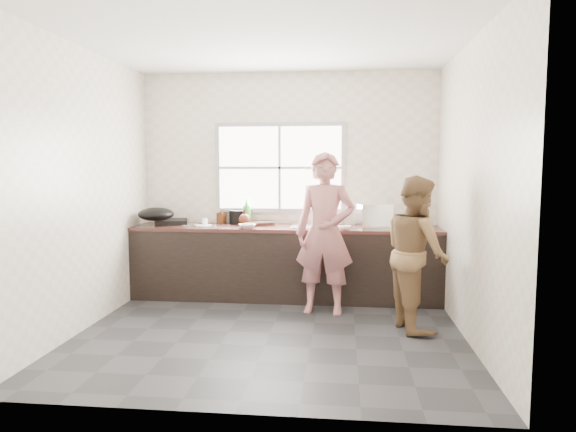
# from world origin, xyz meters

# --- Properties ---
(floor) EXTENTS (3.60, 3.20, 0.01)m
(floor) POSITION_xyz_m (0.00, 0.00, -0.01)
(floor) COLOR #29292C
(floor) RESTS_ON ground
(ceiling) EXTENTS (3.60, 3.20, 0.01)m
(ceiling) POSITION_xyz_m (0.00, 0.00, 2.71)
(ceiling) COLOR silver
(ceiling) RESTS_ON wall_back
(wall_back) EXTENTS (3.60, 0.01, 2.70)m
(wall_back) POSITION_xyz_m (0.00, 1.60, 1.35)
(wall_back) COLOR silver
(wall_back) RESTS_ON ground
(wall_left) EXTENTS (0.01, 3.20, 2.70)m
(wall_left) POSITION_xyz_m (-1.80, 0.00, 1.35)
(wall_left) COLOR beige
(wall_left) RESTS_ON ground
(wall_right) EXTENTS (0.01, 3.20, 2.70)m
(wall_right) POSITION_xyz_m (1.80, 0.00, 1.35)
(wall_right) COLOR silver
(wall_right) RESTS_ON ground
(wall_front) EXTENTS (3.60, 0.01, 2.70)m
(wall_front) POSITION_xyz_m (0.00, -1.60, 1.35)
(wall_front) COLOR silver
(wall_front) RESTS_ON ground
(cabinet) EXTENTS (3.60, 0.62, 0.82)m
(cabinet) POSITION_xyz_m (0.00, 1.29, 0.41)
(cabinet) COLOR black
(cabinet) RESTS_ON floor
(countertop) EXTENTS (3.60, 0.64, 0.04)m
(countertop) POSITION_xyz_m (0.00, 1.29, 0.84)
(countertop) COLOR #391C17
(countertop) RESTS_ON cabinet
(sink) EXTENTS (0.55, 0.45, 0.02)m
(sink) POSITION_xyz_m (0.35, 1.29, 0.86)
(sink) COLOR silver
(sink) RESTS_ON countertop
(faucet) EXTENTS (0.02, 0.02, 0.30)m
(faucet) POSITION_xyz_m (0.35, 1.49, 1.01)
(faucet) COLOR silver
(faucet) RESTS_ON countertop
(window_frame) EXTENTS (1.60, 0.05, 1.10)m
(window_frame) POSITION_xyz_m (-0.10, 1.59, 1.55)
(window_frame) COLOR #9EA0A5
(window_frame) RESTS_ON wall_back
(window_glazing) EXTENTS (1.50, 0.01, 1.00)m
(window_glazing) POSITION_xyz_m (-0.10, 1.57, 1.55)
(window_glazing) COLOR white
(window_glazing) RESTS_ON window_frame
(woman) EXTENTS (0.63, 0.45, 1.61)m
(woman) POSITION_xyz_m (0.49, 0.74, 0.80)
(woman) COLOR #BC7170
(woman) RESTS_ON floor
(person_side) EXTENTS (0.73, 0.84, 1.49)m
(person_side) POSITION_xyz_m (1.39, 0.30, 0.74)
(person_side) COLOR brown
(person_side) RESTS_ON floor
(cutting_board) EXTENTS (0.44, 0.44, 0.04)m
(cutting_board) POSITION_xyz_m (-0.33, 1.46, 0.88)
(cutting_board) COLOR black
(cutting_board) RESTS_ON countertop
(cleaver) EXTENTS (0.22, 0.16, 0.01)m
(cleaver) POSITION_xyz_m (-0.23, 1.37, 0.90)
(cleaver) COLOR #AFB0B6
(cleaver) RESTS_ON cutting_board
(bowl_mince) EXTENTS (0.25, 0.25, 0.05)m
(bowl_mince) POSITION_xyz_m (-0.42, 1.08, 0.88)
(bowl_mince) COLOR silver
(bowl_mince) RESTS_ON countertop
(bowl_crabs) EXTENTS (0.26, 0.26, 0.07)m
(bowl_crabs) POSITION_xyz_m (0.56, 1.37, 0.89)
(bowl_crabs) COLOR silver
(bowl_crabs) RESTS_ON countertop
(bowl_held) EXTENTS (0.21, 0.21, 0.06)m
(bowl_held) POSITION_xyz_m (0.69, 1.08, 0.89)
(bowl_held) COLOR white
(bowl_held) RESTS_ON countertop
(black_pot) EXTENTS (0.29, 0.29, 0.17)m
(black_pot) POSITION_xyz_m (-0.60, 1.52, 0.94)
(black_pot) COLOR black
(black_pot) RESTS_ON countertop
(plate_food) EXTENTS (0.21, 0.21, 0.02)m
(plate_food) POSITION_xyz_m (-0.97, 1.21, 0.87)
(plate_food) COLOR silver
(plate_food) RESTS_ON countertop
(bottle_green) EXTENTS (0.16, 0.16, 0.31)m
(bottle_green) POSITION_xyz_m (-0.51, 1.52, 1.02)
(bottle_green) COLOR green
(bottle_green) RESTS_ON countertop
(bottle_brown_tall) EXTENTS (0.11, 0.11, 0.18)m
(bottle_brown_tall) POSITION_xyz_m (-0.82, 1.51, 0.95)
(bottle_brown_tall) COLOR #4C2813
(bottle_brown_tall) RESTS_ON countertop
(bottle_brown_short) EXTENTS (0.16, 0.16, 0.17)m
(bottle_brown_short) POSITION_xyz_m (-0.51, 1.39, 0.95)
(bottle_brown_short) COLOR #502214
(bottle_brown_short) RESTS_ON countertop
(glass_jar) EXTENTS (0.08, 0.08, 0.09)m
(glass_jar) POSITION_xyz_m (-0.97, 1.28, 0.90)
(glass_jar) COLOR white
(glass_jar) RESTS_ON countertop
(burner) EXTENTS (0.47, 0.47, 0.06)m
(burner) POSITION_xyz_m (-1.42, 1.40, 0.89)
(burner) COLOR black
(burner) RESTS_ON countertop
(wok) EXTENTS (0.49, 0.49, 0.16)m
(wok) POSITION_xyz_m (-1.54, 1.19, 1.00)
(wok) COLOR black
(wok) RESTS_ON burner
(dish_rack) EXTENTS (0.42, 0.35, 0.28)m
(dish_rack) POSITION_xyz_m (1.03, 1.27, 1.00)
(dish_rack) COLOR white
(dish_rack) RESTS_ON countertop
(pot_lid_left) EXTENTS (0.27, 0.27, 0.01)m
(pot_lid_left) POSITION_xyz_m (-1.18, 1.34, 0.87)
(pot_lid_left) COLOR #B5B7BD
(pot_lid_left) RESTS_ON countertop
(pot_lid_right) EXTENTS (0.26, 0.26, 0.01)m
(pot_lid_right) POSITION_xyz_m (-0.90, 1.19, 0.87)
(pot_lid_right) COLOR #B1B2B8
(pot_lid_right) RESTS_ON countertop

